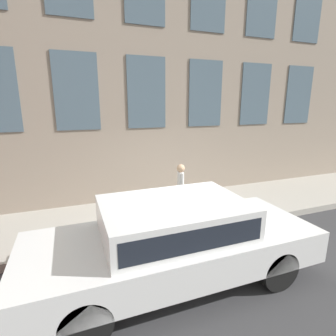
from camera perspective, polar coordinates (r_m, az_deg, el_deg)
ground_plane at (r=6.31m, az=2.69°, el=-15.12°), size 80.00×80.00×0.00m
sidewalk at (r=7.35m, az=-1.35°, el=-10.00°), size 2.57×60.00×0.18m
building_facade at (r=8.14m, az=-5.09°, el=19.67°), size 0.33×40.00×7.77m
fire_hydrant at (r=6.48m, az=-3.02°, el=-8.29°), size 0.29×0.41×0.86m
person at (r=7.04m, az=2.76°, el=-3.39°), size 0.32×0.21×1.33m
parked_car_white_near at (r=4.65m, az=1.31°, el=-14.78°), size 1.89×4.98×1.46m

